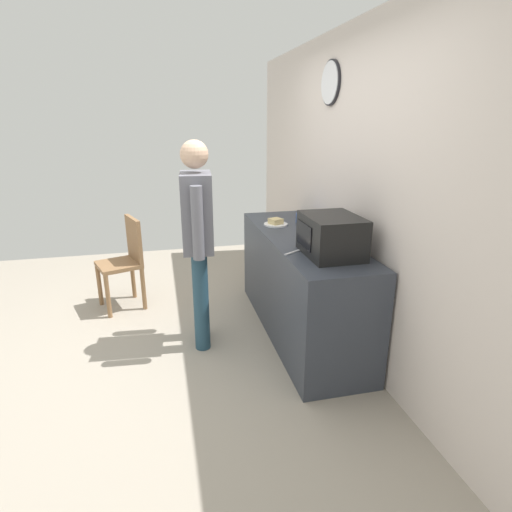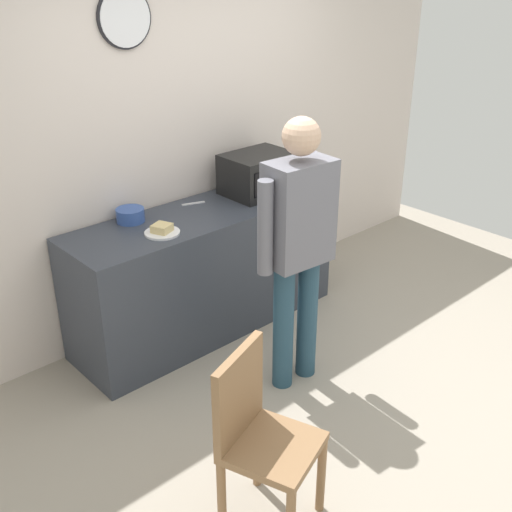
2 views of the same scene
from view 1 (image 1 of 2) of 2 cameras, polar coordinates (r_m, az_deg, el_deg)
ground_plane at (r=3.62m, az=-12.21°, el=-13.36°), size 6.00×6.00×0.00m
back_wall at (r=3.51m, az=13.53°, el=8.46°), size 5.40×0.13×2.60m
kitchen_counter at (r=3.76m, az=6.16°, el=-3.96°), size 2.02×0.62×0.91m
microwave at (r=3.09m, az=10.39°, el=2.79°), size 0.50×0.39×0.30m
sandwich_plate at (r=3.96m, az=2.75°, el=4.60°), size 0.23×0.23×0.07m
salad_bowl at (r=4.08m, az=6.86°, el=5.25°), size 0.19×0.19×0.09m
fork_utensil at (r=3.63m, az=9.18°, el=2.79°), size 0.17×0.07×0.01m
spoon_utensil at (r=3.14m, az=5.09°, el=0.50°), size 0.11×0.16×0.01m
person_standing at (r=3.39m, az=-8.06°, el=3.44°), size 0.59×0.27×1.74m
wooden_chair at (r=4.43m, az=-17.61°, el=-0.33°), size 0.51×0.51×0.94m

